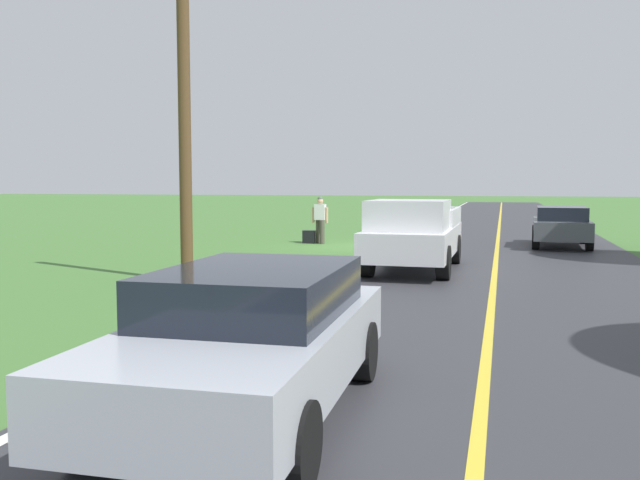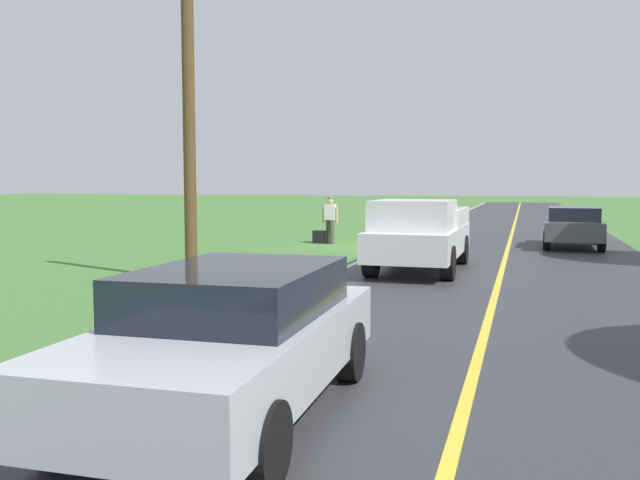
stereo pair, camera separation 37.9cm
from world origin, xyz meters
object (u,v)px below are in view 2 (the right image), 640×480
hitchhiker_walking (330,217)px  suitcase_carried (319,237)px  pickup_truck_passing (419,233)px  utility_pole_roadside (189,116)px  sedan_near_oncoming (573,226)px  sedan_ahead_same_lane (233,336)px

hitchhiker_walking → suitcase_carried: hitchhiker_walking is taller
pickup_truck_passing → utility_pole_roadside: bearing=33.7°
sedan_near_oncoming → utility_pole_roadside: size_ratio=0.60×
suitcase_carried → sedan_near_oncoming: bearing=98.2°
pickup_truck_passing → sedan_ahead_same_lane: pickup_truck_passing is taller
pickup_truck_passing → hitchhiker_walking: bearing=-57.9°
suitcase_carried → utility_pole_roadside: (-0.02, 9.99, 3.49)m
pickup_truck_passing → utility_pole_roadside: (4.73, 3.16, 2.77)m
sedan_near_oncoming → utility_pole_roadside: (8.90, 11.13, 2.98)m
suitcase_carried → utility_pole_roadside: size_ratio=0.06×
hitchhiker_walking → sedan_ahead_same_lane: (-4.23, 17.93, -0.23)m
hitchhiker_walking → sedan_ahead_same_lane: size_ratio=0.39×
pickup_truck_passing → suitcase_carried: bearing=-55.2°
pickup_truck_passing → sedan_ahead_same_lane: 11.03m
sedan_near_oncoming → sedan_ahead_same_lane: 19.48m
hitchhiker_walking → pickup_truck_passing: size_ratio=0.32×
suitcase_carried → sedan_ahead_same_lane: 18.46m
sedan_ahead_same_lane → hitchhiker_walking: bearing=-76.7°
sedan_ahead_same_lane → sedan_near_oncoming: bearing=-102.7°
hitchhiker_walking → sedan_ahead_same_lane: bearing=103.3°
sedan_near_oncoming → pickup_truck_passing: bearing=62.4°
pickup_truck_passing → sedan_near_oncoming: 9.00m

